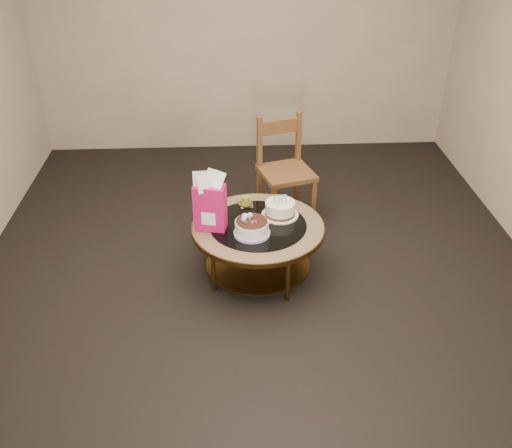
{
  "coord_description": "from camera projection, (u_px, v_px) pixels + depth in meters",
  "views": [
    {
      "loc": [
        -0.2,
        -3.67,
        2.74
      ],
      "look_at": [
        -0.01,
        0.02,
        0.45
      ],
      "focal_mm": 40.0,
      "sensor_mm": 36.0,
      "label": 1
    }
  ],
  "objects": [
    {
      "name": "cream_cake",
      "position": [
        280.0,
        209.0,
        4.41
      ],
      "size": [
        0.29,
        0.29,
        0.18
      ],
      "rotation": [
        0.0,
        0.0,
        -0.01
      ],
      "color": "white",
      "rests_on": "coffee_table"
    },
    {
      "name": "room_walls",
      "position": [
        258.0,
        85.0,
        3.75
      ],
      "size": [
        4.52,
        5.02,
        2.61
      ],
      "color": "tan",
      "rests_on": "ground"
    },
    {
      "name": "gift_bag",
      "position": [
        210.0,
        201.0,
        4.17
      ],
      "size": [
        0.25,
        0.2,
        0.46
      ],
      "rotation": [
        0.0,
        0.0,
        -0.23
      ],
      "color": "#C91369",
      "rests_on": "coffee_table"
    },
    {
      "name": "dining_chair",
      "position": [
        285.0,
        170.0,
        5.07
      ],
      "size": [
        0.54,
        0.54,
        0.95
      ],
      "rotation": [
        0.0,
        0.0,
        0.29
      ],
      "color": "brown",
      "rests_on": "ground"
    },
    {
      "name": "decorated_cake",
      "position": [
        252.0,
        228.0,
        4.18
      ],
      "size": [
        0.27,
        0.27,
        0.16
      ],
      "rotation": [
        0.0,
        0.0,
        -0.07
      ],
      "color": "#C19EDF",
      "rests_on": "coffee_table"
    },
    {
      "name": "pillar_candle",
      "position": [
        246.0,
        202.0,
        4.56
      ],
      "size": [
        0.12,
        0.12,
        0.09
      ],
      "rotation": [
        0.0,
        0.0,
        0.22
      ],
      "color": "#D3C557",
      "rests_on": "coffee_table"
    },
    {
      "name": "ground",
      "position": [
        258.0,
        273.0,
        4.56
      ],
      "size": [
        5.0,
        5.0,
        0.0
      ],
      "primitive_type": "plane",
      "color": "black",
      "rests_on": "ground"
    },
    {
      "name": "coffee_table",
      "position": [
        258.0,
        233.0,
        4.36
      ],
      "size": [
        1.02,
        1.02,
        0.46
      ],
      "color": "brown",
      "rests_on": "ground"
    }
  ]
}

